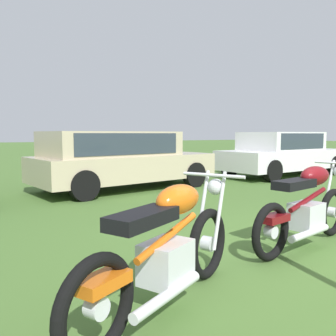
% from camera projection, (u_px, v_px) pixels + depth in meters
% --- Properties ---
extents(ground_plane, '(120.00, 120.00, 0.00)m').
position_uv_depth(ground_plane, '(313.00, 251.00, 4.21)').
color(ground_plane, '#476B2D').
extents(motorcycle_orange, '(1.99, 1.17, 1.02)m').
position_uv_depth(motorcycle_orange, '(167.00, 248.00, 2.77)').
color(motorcycle_orange, black).
rests_on(motorcycle_orange, ground).
extents(motorcycle_maroon, '(2.09, 0.75, 1.02)m').
position_uv_depth(motorcycle_maroon, '(307.00, 207.00, 4.34)').
color(motorcycle_maroon, black).
rests_on(motorcycle_maroon, ground).
extents(car_beige, '(4.69, 2.39, 1.43)m').
position_uv_depth(car_beige, '(119.00, 156.00, 8.78)').
color(car_beige, '#BCAD8C').
rests_on(car_beige, ground).
extents(car_white, '(4.68, 2.15, 1.43)m').
position_uv_depth(car_white, '(282.00, 151.00, 11.68)').
color(car_white, silver).
rests_on(car_white, ground).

